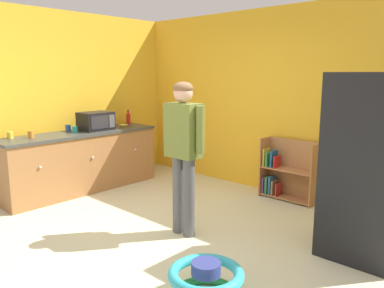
% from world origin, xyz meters
% --- Properties ---
extents(ground_plane, '(12.00, 12.00, 0.00)m').
position_xyz_m(ground_plane, '(0.00, 0.00, 0.00)').
color(ground_plane, beige).
rests_on(ground_plane, ground).
extents(back_wall, '(5.20, 0.06, 2.70)m').
position_xyz_m(back_wall, '(0.00, 2.33, 1.35)').
color(back_wall, yellow).
rests_on(back_wall, ground).
extents(left_side_wall, '(0.06, 2.99, 2.70)m').
position_xyz_m(left_side_wall, '(-2.63, 0.80, 1.35)').
color(left_side_wall, yellow).
rests_on(left_side_wall, ground).
extents(kitchen_counter, '(0.65, 2.42, 0.90)m').
position_xyz_m(kitchen_counter, '(-2.20, 0.39, 0.45)').
color(kitchen_counter, '#A36C3E').
rests_on(kitchen_counter, ground).
extents(refrigerator, '(0.73, 0.68, 1.78)m').
position_xyz_m(refrigerator, '(1.70, 1.10, 0.89)').
color(refrigerator, black).
rests_on(refrigerator, ground).
extents(bookshelf, '(0.80, 0.28, 0.85)m').
position_xyz_m(bookshelf, '(0.28, 2.15, 0.37)').
color(bookshelf, '#B77947').
rests_on(bookshelf, ground).
extents(standing_person, '(0.57, 0.22, 1.68)m').
position_xyz_m(standing_person, '(0.06, 0.27, 1.02)').
color(standing_person, '#545558').
rests_on(standing_person, ground).
extents(baby_walker, '(0.60, 0.60, 0.32)m').
position_xyz_m(baby_walker, '(1.08, -0.53, 0.16)').
color(baby_walker, green).
rests_on(baby_walker, ground).
extents(microwave, '(0.37, 0.48, 0.28)m').
position_xyz_m(microwave, '(-2.20, 0.68, 1.04)').
color(microwave, black).
rests_on(microwave, kitchen_counter).
extents(banana_bunch, '(0.12, 0.16, 0.04)m').
position_xyz_m(banana_bunch, '(-2.18, 1.19, 0.93)').
color(banana_bunch, yellow).
rests_on(banana_bunch, kitchen_counter).
extents(ketchup_bottle, '(0.07, 0.07, 0.25)m').
position_xyz_m(ketchup_bottle, '(-2.38, 1.44, 1.00)').
color(ketchup_bottle, red).
rests_on(ketchup_bottle, kitchen_counter).
extents(teal_cup, '(0.08, 0.08, 0.09)m').
position_xyz_m(teal_cup, '(-2.19, 0.30, 0.95)').
color(teal_cup, teal).
rests_on(teal_cup, kitchen_counter).
extents(blue_cup, '(0.08, 0.08, 0.09)m').
position_xyz_m(blue_cup, '(-2.43, 0.33, 0.95)').
color(blue_cup, blue).
rests_on(blue_cup, kitchen_counter).
extents(yellow_cup, '(0.08, 0.08, 0.09)m').
position_xyz_m(yellow_cup, '(-2.37, -0.56, 0.95)').
color(yellow_cup, yellow).
rests_on(yellow_cup, kitchen_counter).
extents(orange_cup, '(0.08, 0.08, 0.09)m').
position_xyz_m(orange_cup, '(-2.24, -0.33, 0.95)').
color(orange_cup, orange).
rests_on(orange_cup, kitchen_counter).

